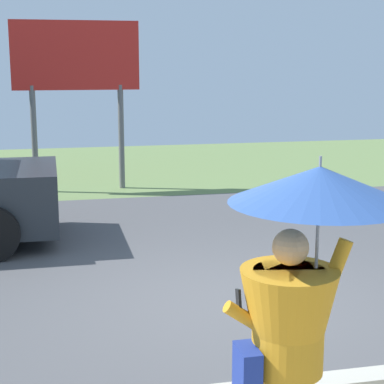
# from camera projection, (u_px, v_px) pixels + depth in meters

# --- Properties ---
(ground_plane) EXTENTS (40.00, 22.00, 0.20)m
(ground_plane) POSITION_uv_depth(u_px,v_px,m) (184.00, 239.00, 10.01)
(ground_plane) COLOR #4C4C4F
(monk_pedestrian) EXTENTS (1.11, 1.08, 2.13)m
(monk_pedestrian) POSITION_uv_depth(u_px,v_px,m) (295.00, 319.00, 3.89)
(monk_pedestrian) COLOR orange
(monk_pedestrian) RESTS_ON ground_plane
(roadside_billboard) EXTENTS (2.60, 0.12, 3.50)m
(roadside_billboard) POSITION_uv_depth(u_px,v_px,m) (76.00, 68.00, 13.14)
(roadside_billboard) COLOR slate
(roadside_billboard) RESTS_ON ground_plane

